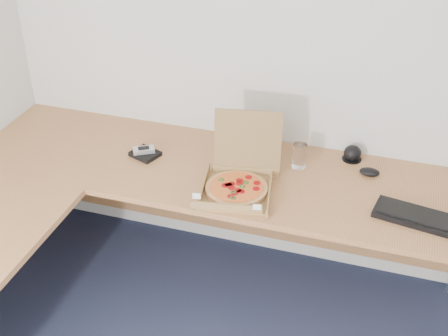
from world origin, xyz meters
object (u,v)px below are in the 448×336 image
(pizza_box, at_px, (238,184))
(keyboard, at_px, (423,219))
(desk, at_px, (123,213))
(drinking_glass, at_px, (299,156))
(wallet, at_px, (145,154))

(pizza_box, height_order, keyboard, pizza_box)
(desk, relative_size, keyboard, 6.07)
(drinking_glass, height_order, wallet, drinking_glass)
(wallet, bearing_deg, desk, -58.80)
(keyboard, bearing_deg, wallet, -175.88)
(pizza_box, height_order, drinking_glass, pizza_box)
(desk, xyz_separation_m, drinking_glass, (0.67, 0.56, 0.09))
(drinking_glass, bearing_deg, keyboard, -24.49)
(desk, distance_m, pizza_box, 0.53)
(desk, height_order, pizza_box, pizza_box)
(pizza_box, relative_size, keyboard, 0.89)
(desk, distance_m, keyboard, 1.30)
(pizza_box, distance_m, keyboard, 0.82)
(drinking_glass, distance_m, keyboard, 0.65)
(keyboard, bearing_deg, desk, -157.02)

